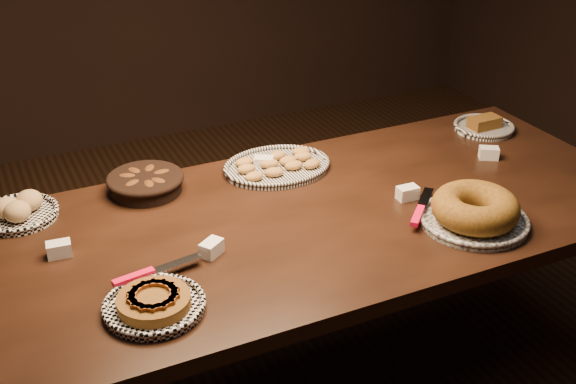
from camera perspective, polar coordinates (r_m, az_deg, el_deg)
name	(u,v)px	position (r m, az deg, el deg)	size (l,w,h in m)	color
buffet_table	(301,236)	(2.37, 1.00, -3.48)	(2.40, 1.00, 0.75)	black
apple_tart_plate	(154,303)	(1.94, -10.55, -8.61)	(0.32, 0.31, 0.05)	white
madeleine_platter	(277,165)	(2.62, -0.88, 2.11)	(0.39, 0.32, 0.05)	black
bundt_cake_plate	(475,211)	(2.34, 14.52, -1.49)	(0.39, 0.41, 0.11)	black
croissant_basket	(145,182)	(2.51, -11.20, 0.81)	(0.32, 0.32, 0.07)	black
bread_roll_plate	(18,211)	(2.46, -20.54, -1.38)	(0.25, 0.25, 0.08)	white
loaf_plate	(484,126)	(3.05, 15.22, 5.05)	(0.24, 0.24, 0.06)	black
tent_cards	(298,197)	(2.40, 0.81, -0.40)	(1.65, 0.54, 0.04)	white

